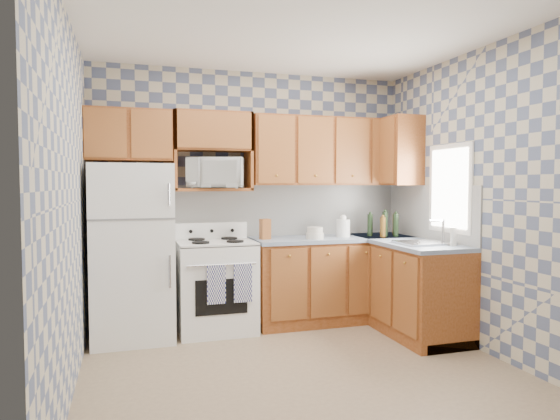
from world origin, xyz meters
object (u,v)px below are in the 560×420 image
(microwave, at_px, (216,173))
(electric_kettle, at_px, (343,228))
(refrigerator, at_px, (132,252))
(stove_body, at_px, (216,287))

(microwave, bearing_deg, electric_kettle, 11.92)
(refrigerator, relative_size, electric_kettle, 8.98)
(microwave, distance_m, electric_kettle, 1.49)
(refrigerator, bearing_deg, electric_kettle, 0.21)
(stove_body, xyz_separation_m, electric_kettle, (1.39, -0.02, 0.56))
(microwave, bearing_deg, refrigerator, -154.65)
(refrigerator, xyz_separation_m, electric_kettle, (2.20, 0.01, 0.17))
(microwave, height_order, electric_kettle, microwave)
(stove_body, bearing_deg, refrigerator, -178.22)
(refrigerator, xyz_separation_m, microwave, (0.83, 0.12, 0.76))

